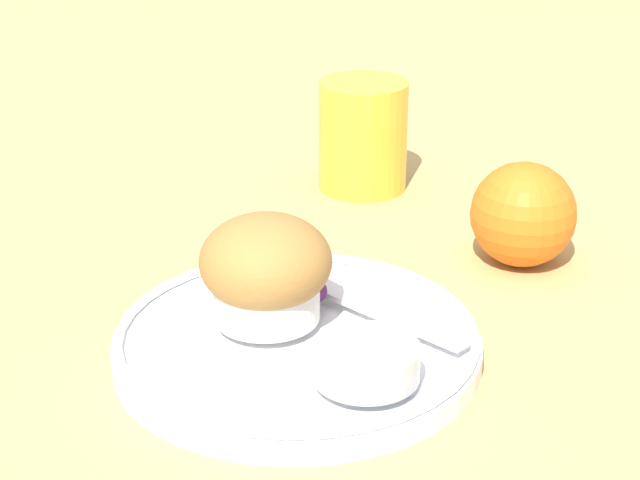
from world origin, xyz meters
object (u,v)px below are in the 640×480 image
Objects in this scene: muffin at (264,272)px; butter_knife at (338,294)px; orange_fruit at (523,214)px; juice_glass at (363,135)px.

muffin is 0.40× the size of butter_knife.
butter_knife is at bearing -109.70° from orange_fruit.
orange_fruit is 0.82× the size of juice_glass.
muffin is 1.06× the size of orange_fruit.
muffin is 0.22m from orange_fruit.
muffin is 0.06m from butter_knife.
juice_glass reaches higher than orange_fruit.
muffin is 0.28m from juice_glass.
juice_glass is (-0.10, 0.26, -0.01)m from muffin.
orange_fruit is at bearing 70.06° from muffin.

